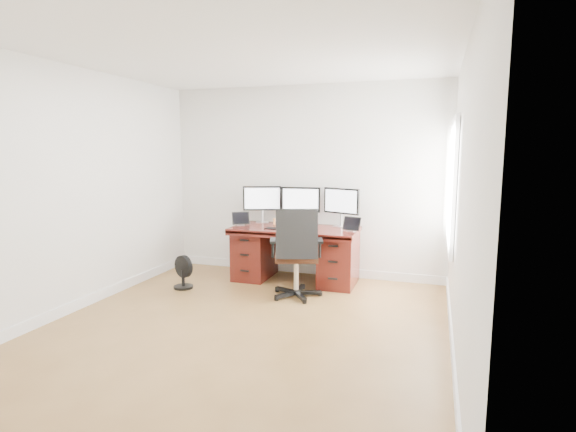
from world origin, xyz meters
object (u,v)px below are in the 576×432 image
(desk, at_px, (296,252))
(monitor_center, at_px, (301,201))
(office_chair, at_px, (296,268))
(floor_fan, at_px, (183,273))
(keyboard, at_px, (288,229))

(desk, relative_size, monitor_center, 3.09)
(office_chair, height_order, floor_fan, office_chair)
(desk, distance_m, keyboard, 0.42)
(desk, xyz_separation_m, keyboard, (-0.04, -0.22, 0.36))
(desk, xyz_separation_m, floor_fan, (-1.29, -0.79, -0.19))
(floor_fan, distance_m, monitor_center, 1.87)
(monitor_center, relative_size, keyboard, 1.90)
(office_chair, distance_m, keyboard, 0.67)
(floor_fan, distance_m, keyboard, 1.48)
(keyboard, bearing_deg, floor_fan, -164.25)
(floor_fan, relative_size, monitor_center, 0.79)
(office_chair, relative_size, floor_fan, 2.58)
(desk, bearing_deg, office_chair, -71.93)
(office_chair, bearing_deg, desk, 89.73)
(desk, bearing_deg, monitor_center, 89.97)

